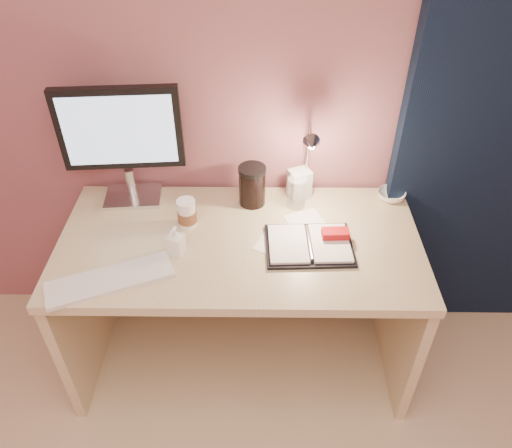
{
  "coord_description": "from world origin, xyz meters",
  "views": [
    {
      "loc": [
        0.08,
        -0.06,
        2.0
      ],
      "look_at": [
        0.06,
        1.33,
        0.85
      ],
      "focal_mm": 35.0,
      "sensor_mm": 36.0,
      "label": 1
    }
  ],
  "objects_px": {
    "clear_cup": "(297,192)",
    "monitor": "(121,136)",
    "keyboard": "(110,280)",
    "planner": "(311,244)",
    "desk": "(241,268)",
    "bowl": "(391,195)",
    "product_box": "(299,184)",
    "desk_lamp": "(310,160)",
    "dark_jar": "(252,187)",
    "coffee_cup": "(187,214)",
    "lotion_bottle": "(176,241)"
  },
  "relations": [
    {
      "from": "clear_cup",
      "to": "monitor",
      "type": "bearing_deg",
      "value": 176.42
    },
    {
      "from": "monitor",
      "to": "clear_cup",
      "type": "xyz_separation_m",
      "value": [
        0.69,
        -0.04,
        -0.24
      ]
    },
    {
      "from": "keyboard",
      "to": "planner",
      "type": "height_order",
      "value": "planner"
    },
    {
      "from": "desk",
      "to": "bowl",
      "type": "relative_size",
      "value": 11.82
    },
    {
      "from": "desk",
      "to": "keyboard",
      "type": "height_order",
      "value": "keyboard"
    },
    {
      "from": "desk",
      "to": "product_box",
      "type": "bearing_deg",
      "value": 40.68
    },
    {
      "from": "monitor",
      "to": "desk_lamp",
      "type": "xyz_separation_m",
      "value": [
        0.74,
        -0.05,
        -0.08
      ]
    },
    {
      "from": "bowl",
      "to": "product_box",
      "type": "relative_size",
      "value": 0.91
    },
    {
      "from": "planner",
      "to": "clear_cup",
      "type": "distance_m",
      "value": 0.26
    },
    {
      "from": "dark_jar",
      "to": "planner",
      "type": "bearing_deg",
      "value": -50.27
    },
    {
      "from": "coffee_cup",
      "to": "desk_lamp",
      "type": "bearing_deg",
      "value": 15.28
    },
    {
      "from": "planner",
      "to": "coffee_cup",
      "type": "relative_size",
      "value": 2.79
    },
    {
      "from": "planner",
      "to": "lotion_bottle",
      "type": "distance_m",
      "value": 0.51
    },
    {
      "from": "planner",
      "to": "monitor",
      "type": "bearing_deg",
      "value": 155.62
    },
    {
      "from": "planner",
      "to": "lotion_bottle",
      "type": "relative_size",
      "value": 2.83
    },
    {
      "from": "monitor",
      "to": "coffee_cup",
      "type": "relative_size",
      "value": 4.18
    },
    {
      "from": "keyboard",
      "to": "product_box",
      "type": "height_order",
      "value": "product_box"
    },
    {
      "from": "desk",
      "to": "coffee_cup",
      "type": "height_order",
      "value": "coffee_cup"
    },
    {
      "from": "monitor",
      "to": "coffee_cup",
      "type": "bearing_deg",
      "value": -39.85
    },
    {
      "from": "clear_cup",
      "to": "dark_jar",
      "type": "height_order",
      "value": "dark_jar"
    },
    {
      "from": "planner",
      "to": "dark_jar",
      "type": "xyz_separation_m",
      "value": [
        -0.23,
        0.27,
        0.06
      ]
    },
    {
      "from": "desk",
      "to": "clear_cup",
      "type": "xyz_separation_m",
      "value": [
        0.23,
        0.15,
        0.29
      ]
    },
    {
      "from": "lotion_bottle",
      "to": "bowl",
      "type": "bearing_deg",
      "value": 21.77
    },
    {
      "from": "monitor",
      "to": "clear_cup",
      "type": "relative_size",
      "value": 3.78
    },
    {
      "from": "coffee_cup",
      "to": "product_box",
      "type": "bearing_deg",
      "value": 23.68
    },
    {
      "from": "monitor",
      "to": "product_box",
      "type": "relative_size",
      "value": 3.88
    },
    {
      "from": "lotion_bottle",
      "to": "coffee_cup",
      "type": "bearing_deg",
      "value": 82.19
    },
    {
      "from": "clear_cup",
      "to": "lotion_bottle",
      "type": "relative_size",
      "value": 1.13
    },
    {
      "from": "desk",
      "to": "planner",
      "type": "xyz_separation_m",
      "value": [
        0.27,
        -0.11,
        0.24
      ]
    },
    {
      "from": "bowl",
      "to": "lotion_bottle",
      "type": "height_order",
      "value": "lotion_bottle"
    },
    {
      "from": "keyboard",
      "to": "clear_cup",
      "type": "bearing_deg",
      "value": 11.02
    },
    {
      "from": "clear_cup",
      "to": "bowl",
      "type": "height_order",
      "value": "clear_cup"
    },
    {
      "from": "keyboard",
      "to": "lotion_bottle",
      "type": "bearing_deg",
      "value": 12.91
    },
    {
      "from": "monitor",
      "to": "product_box",
      "type": "xyz_separation_m",
      "value": [
        0.71,
        0.02,
        -0.24
      ]
    },
    {
      "from": "clear_cup",
      "to": "dark_jar",
      "type": "bearing_deg",
      "value": 173.85
    },
    {
      "from": "dark_jar",
      "to": "desk",
      "type": "bearing_deg",
      "value": -105.21
    },
    {
      "from": "coffee_cup",
      "to": "planner",
      "type": "bearing_deg",
      "value": -13.93
    },
    {
      "from": "keyboard",
      "to": "desk_lamp",
      "type": "relative_size",
      "value": 1.21
    },
    {
      "from": "keyboard",
      "to": "dark_jar",
      "type": "xyz_separation_m",
      "value": [
        0.49,
        0.47,
        0.07
      ]
    },
    {
      "from": "planner",
      "to": "dark_jar",
      "type": "bearing_deg",
      "value": 127.4
    },
    {
      "from": "coffee_cup",
      "to": "dark_jar",
      "type": "distance_m",
      "value": 0.3
    },
    {
      "from": "coffee_cup",
      "to": "lotion_bottle",
      "type": "distance_m",
      "value": 0.16
    },
    {
      "from": "clear_cup",
      "to": "desk_lamp",
      "type": "bearing_deg",
      "value": -4.54
    },
    {
      "from": "desk",
      "to": "dark_jar",
      "type": "xyz_separation_m",
      "value": [
        0.05,
        0.17,
        0.3
      ]
    },
    {
      "from": "keyboard",
      "to": "bowl",
      "type": "distance_m",
      "value": 1.19
    },
    {
      "from": "clear_cup",
      "to": "dark_jar",
      "type": "relative_size",
      "value": 0.86
    },
    {
      "from": "desk",
      "to": "keyboard",
      "type": "relative_size",
      "value": 3.2
    },
    {
      "from": "planner",
      "to": "bowl",
      "type": "bearing_deg",
      "value": 37.84
    },
    {
      "from": "monitor",
      "to": "planner",
      "type": "xyz_separation_m",
      "value": [
        0.74,
        -0.3,
        -0.29
      ]
    },
    {
      "from": "desk",
      "to": "desk_lamp",
      "type": "xyz_separation_m",
      "value": [
        0.27,
        0.14,
        0.45
      ]
    }
  ]
}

